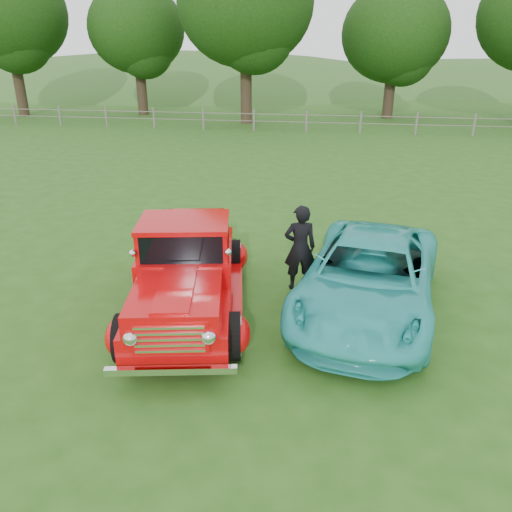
% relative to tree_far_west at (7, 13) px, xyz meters
% --- Properties ---
extents(ground, '(140.00, 140.00, 0.00)m').
position_rel_tree_far_west_xyz_m(ground, '(20.00, -26.00, -6.49)').
color(ground, '#275215').
rests_on(ground, ground).
extents(distant_hills, '(116.00, 60.00, 18.00)m').
position_rel_tree_far_west_xyz_m(distant_hills, '(15.92, 33.46, -11.03)').
color(distant_hills, '#345D22').
rests_on(distant_hills, ground).
extents(fence_line, '(48.00, 0.12, 1.20)m').
position_rel_tree_far_west_xyz_m(fence_line, '(20.00, -4.00, -5.88)').
color(fence_line, '#696258').
rests_on(fence_line, ground).
extents(tree_far_west, '(7.60, 7.60, 9.93)m').
position_rel_tree_far_west_xyz_m(tree_far_west, '(0.00, 0.00, 0.00)').
color(tree_far_west, black).
rests_on(tree_far_west, ground).
extents(tree_mid_west, '(6.40, 6.40, 8.46)m').
position_rel_tree_far_west_xyz_m(tree_mid_west, '(8.00, 2.00, -0.94)').
color(tree_mid_west, black).
rests_on(tree_mid_west, ground).
extents(tree_near_west, '(8.00, 8.00, 10.42)m').
position_rel_tree_far_west_xyz_m(tree_near_west, '(16.00, -1.00, 0.31)').
color(tree_near_west, black).
rests_on(tree_near_west, ground).
extents(tree_near_east, '(6.80, 6.80, 8.33)m').
position_rel_tree_far_west_xyz_m(tree_near_east, '(25.00, 3.00, -1.24)').
color(tree_near_east, black).
rests_on(tree_near_east, ground).
extents(red_pickup, '(2.91, 5.22, 1.78)m').
position_rel_tree_far_west_xyz_m(red_pickup, '(19.35, -25.16, -5.69)').
color(red_pickup, black).
rests_on(red_pickup, ground).
extents(teal_sedan, '(3.07, 5.22, 1.36)m').
position_rel_tree_far_west_xyz_m(teal_sedan, '(22.56, -24.63, -5.80)').
color(teal_sedan, '#2DB5AF').
rests_on(teal_sedan, ground).
extents(man, '(0.71, 0.56, 1.73)m').
position_rel_tree_far_west_xyz_m(man, '(21.25, -23.89, -5.62)').
color(man, black).
rests_on(man, ground).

